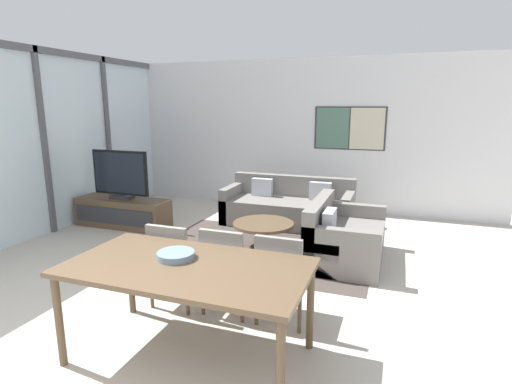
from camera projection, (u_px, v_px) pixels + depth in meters
wall_back at (296, 135)px, 7.55m from camera, size 7.41×0.09×2.80m
window_wall_left at (42, 134)px, 5.99m from camera, size 0.07×5.66×2.80m
area_rug at (263, 249)px, 5.54m from camera, size 2.95×2.03×0.01m
tv_console at (123, 212)px, 6.55m from camera, size 1.58×0.49×0.47m
television at (120, 175)px, 6.42m from camera, size 1.02×0.20×0.79m
sofa_main at (289, 208)px, 6.71m from camera, size 2.12×0.89×0.77m
sofa_side at (341, 239)px, 5.14m from camera, size 0.89×1.38×0.77m
coffee_table at (263, 229)px, 5.48m from camera, size 0.84×0.84×0.39m
dining_table at (187, 273)px, 3.04m from camera, size 1.86×0.98×0.78m
dining_chair_left at (175, 259)px, 3.90m from camera, size 0.46×0.46×0.86m
dining_chair_centre at (227, 265)px, 3.77m from camera, size 0.46×0.46×0.86m
dining_chair_right at (282, 273)px, 3.59m from camera, size 0.46×0.46×0.86m
fruit_bowl at (176, 255)px, 3.15m from camera, size 0.30×0.30×0.05m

